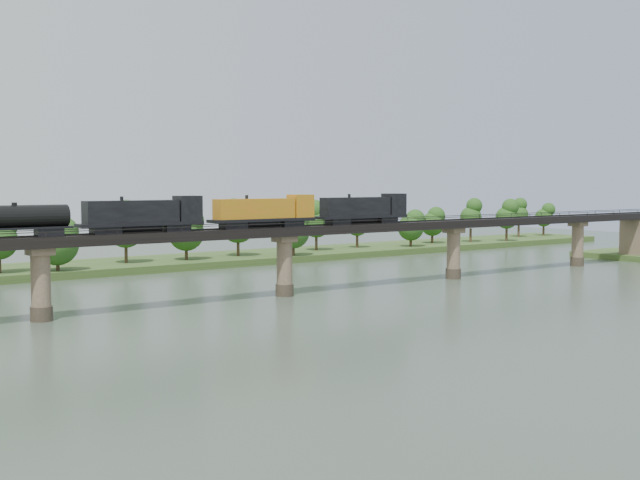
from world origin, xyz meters
TOP-DOWN VIEW (x-y plane):
  - ground at (0.00, 0.00)m, footprint 400.00×400.00m
  - far_bank at (0.00, 85.00)m, footprint 300.00×24.00m
  - bridge at (0.00, 30.00)m, footprint 236.00×30.00m
  - bridge_superstructure at (0.00, 30.00)m, footprint 220.00×4.90m
  - far_treeline at (-8.21, 80.52)m, footprint 289.06×17.54m
  - freight_train at (-11.07, 30.00)m, footprint 76.93×3.00m

SIDE VIEW (x-z plane):
  - ground at x=0.00m, z-range 0.00..0.00m
  - far_bank at x=0.00m, z-range 0.00..1.60m
  - bridge at x=0.00m, z-range -0.29..11.21m
  - far_treeline at x=-8.21m, z-range 2.03..15.63m
  - bridge_superstructure at x=0.00m, z-range 11.42..12.17m
  - freight_train at x=-11.07m, z-range 11.38..16.68m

